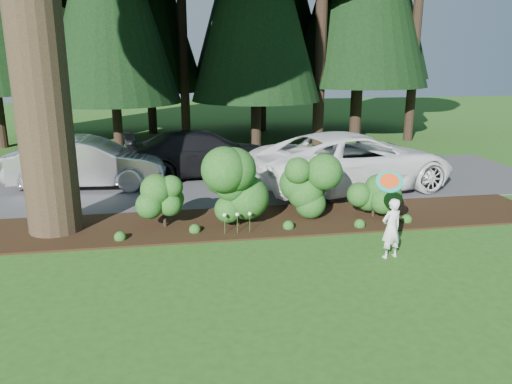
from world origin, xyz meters
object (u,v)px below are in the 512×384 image
(car_silver_wagon, at_px, (88,163))
(car_white_suv, at_px, (353,161))
(car_dark_suv, at_px, (204,153))
(child, at_px, (391,228))
(frisbee, at_px, (389,181))

(car_silver_wagon, height_order, car_white_suv, car_white_suv)
(car_silver_wagon, bearing_deg, car_white_suv, -96.30)
(car_silver_wagon, distance_m, car_white_suv, 8.43)
(car_silver_wagon, xyz_separation_m, car_dark_suv, (3.77, 1.04, -0.02))
(car_white_suv, relative_size, child, 5.02)
(car_silver_wagon, bearing_deg, child, -129.73)
(car_silver_wagon, relative_size, car_white_suv, 0.75)
(car_white_suv, height_order, frisbee, frisbee)
(car_white_suv, bearing_deg, frisbee, 155.25)
(car_dark_suv, xyz_separation_m, child, (3.34, -8.09, -0.17))
(child, xyz_separation_m, frisbee, (-0.01, 0.24, 0.96))
(car_dark_suv, xyz_separation_m, frisbee, (3.33, -7.85, 0.79))
(car_silver_wagon, relative_size, frisbee, 7.59)
(car_dark_suv, bearing_deg, car_white_suv, -127.32)
(car_white_suv, distance_m, frisbee, 5.33)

